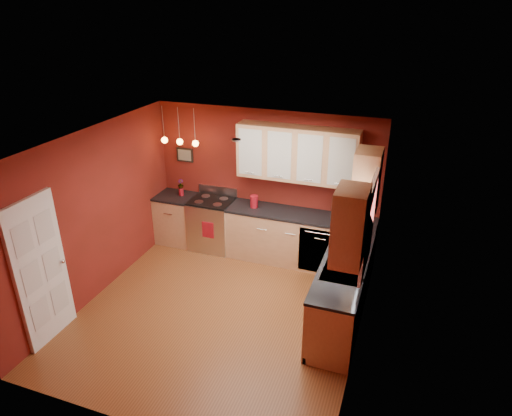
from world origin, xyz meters
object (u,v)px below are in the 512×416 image
(red_canister, at_px, (254,201))
(coffee_maker, at_px, (341,213))
(sink, at_px, (342,271))
(soap_pump, at_px, (360,273))
(gas_range, at_px, (212,224))

(red_canister, distance_m, coffee_maker, 1.51)
(sink, height_order, soap_pump, sink)
(gas_range, bearing_deg, red_canister, 0.13)
(gas_range, xyz_separation_m, coffee_maker, (2.32, 0.00, 0.58))
(coffee_maker, bearing_deg, soap_pump, -67.07)
(gas_range, height_order, soap_pump, soap_pump)
(coffee_maker, distance_m, soap_pump, 1.74)
(gas_range, height_order, sink, sink)
(red_canister, xyz_separation_m, coffee_maker, (1.51, -0.00, 0.01))
(soap_pump, bearing_deg, coffee_maker, 108.35)
(sink, bearing_deg, coffee_maker, 101.34)
(sink, height_order, red_canister, sink)
(coffee_maker, bearing_deg, gas_range, -175.39)
(gas_range, relative_size, red_canister, 5.19)
(sink, xyz_separation_m, soap_pump, (0.25, -0.15, 0.11))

